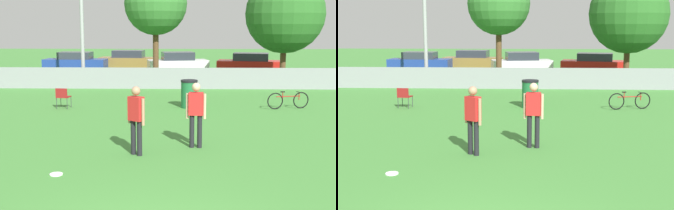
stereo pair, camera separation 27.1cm
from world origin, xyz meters
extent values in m
cube|color=gray|center=(0.00, 18.00, 0.55)|extent=(19.31, 0.03, 1.10)
cylinder|color=brown|center=(-0.93, 20.00, 1.57)|extent=(0.32, 0.32, 3.13)
sphere|color=#33702D|center=(-0.93, 20.00, 4.42)|extent=(3.44, 3.44, 3.44)
cylinder|color=brown|center=(6.13, 20.19, 1.12)|extent=(0.32, 0.32, 2.25)
sphere|color=#286023|center=(6.13, 20.19, 3.87)|extent=(4.31, 4.31, 4.31)
cylinder|color=black|center=(-0.73, 5.54, 0.44)|extent=(0.13, 0.13, 0.89)
cylinder|color=black|center=(-0.56, 5.41, 0.44)|extent=(0.13, 0.13, 0.89)
cube|color=red|center=(-0.64, 5.48, 1.19)|extent=(0.43, 0.40, 0.61)
sphere|color=tan|center=(-0.64, 5.48, 1.64)|extent=(0.23, 0.23, 0.23)
cylinder|color=tan|center=(-0.83, 5.61, 1.13)|extent=(0.08, 0.08, 0.67)
cylinder|color=tan|center=(-0.46, 5.34, 1.13)|extent=(0.08, 0.08, 0.67)
cylinder|color=black|center=(0.77, 6.26, 0.44)|extent=(0.13, 0.13, 0.89)
cylinder|color=black|center=(0.98, 6.23, 0.44)|extent=(0.13, 0.13, 0.89)
cube|color=red|center=(0.87, 6.25, 1.19)|extent=(0.40, 0.26, 0.61)
sphere|color=#D8AD8C|center=(0.87, 6.25, 1.64)|extent=(0.23, 0.23, 0.23)
cylinder|color=#D8AD8C|center=(0.65, 6.27, 1.13)|extent=(0.08, 0.08, 0.67)
cylinder|color=#D8AD8C|center=(1.10, 6.22, 1.13)|extent=(0.08, 0.08, 0.67)
cylinder|color=white|center=(-2.26, 3.83, 0.01)|extent=(0.29, 0.29, 0.03)
torus|color=white|center=(-2.26, 3.83, 0.01)|extent=(0.29, 0.29, 0.03)
cylinder|color=#333338|center=(-3.92, 12.38, 0.22)|extent=(0.02, 0.02, 0.43)
cylinder|color=#333338|center=(-4.35, 12.44, 0.22)|extent=(0.02, 0.02, 0.43)
cylinder|color=#333338|center=(-3.98, 11.96, 0.22)|extent=(0.02, 0.02, 0.43)
cylinder|color=#333338|center=(-4.40, 12.01, 0.22)|extent=(0.02, 0.02, 0.43)
cube|color=maroon|center=(-4.16, 12.20, 0.45)|extent=(0.54, 0.54, 0.03)
cube|color=maroon|center=(-4.19, 11.97, 0.64)|extent=(0.48, 0.09, 0.35)
torus|color=black|center=(4.15, 12.15, 0.33)|extent=(0.65, 0.19, 0.65)
torus|color=black|center=(5.21, 12.39, 0.33)|extent=(0.65, 0.19, 0.65)
cylinder|color=#A51E19|center=(4.68, 12.27, 0.49)|extent=(0.98, 0.26, 0.04)
cylinder|color=#A51E19|center=(4.45, 12.22, 0.49)|extent=(0.03, 0.03, 0.33)
cylinder|color=#A51E19|center=(5.13, 12.37, 0.49)|extent=(0.03, 0.03, 0.30)
cube|color=black|center=(4.45, 12.22, 0.68)|extent=(0.17, 0.09, 0.04)
cylinder|color=black|center=(5.13, 12.37, 0.65)|extent=(0.12, 0.43, 0.03)
cylinder|color=#1E6638|center=(0.80, 12.43, 0.51)|extent=(0.64, 0.64, 1.03)
cylinder|color=black|center=(0.80, 12.43, 1.07)|extent=(0.67, 0.67, 0.08)
cylinder|color=black|center=(-5.72, 28.21, 0.31)|extent=(0.62, 0.21, 0.61)
cylinder|color=black|center=(-5.80, 26.78, 0.31)|extent=(0.62, 0.21, 0.61)
cylinder|color=black|center=(-8.47, 28.37, 0.31)|extent=(0.62, 0.21, 0.61)
cylinder|color=black|center=(-8.55, 26.94, 0.31)|extent=(0.62, 0.21, 0.61)
cube|color=navy|center=(-7.14, 27.57, 0.52)|extent=(4.53, 1.91, 0.67)
cube|color=#2D333D|center=(-7.14, 27.57, 1.11)|extent=(2.39, 1.59, 0.50)
cylinder|color=black|center=(-2.03, 29.51, 0.32)|extent=(0.65, 0.24, 0.63)
cylinder|color=black|center=(-2.18, 28.07, 0.32)|extent=(0.65, 0.24, 0.63)
cylinder|color=black|center=(-4.70, 29.78, 0.32)|extent=(0.65, 0.24, 0.63)
cylinder|color=black|center=(-4.85, 28.35, 0.32)|extent=(0.65, 0.24, 0.63)
cube|color=olive|center=(-3.44, 28.93, 0.54)|extent=(4.48, 2.09, 0.70)
cube|color=#2D333D|center=(-3.44, 28.93, 1.15)|extent=(2.39, 1.68, 0.52)
cylinder|color=black|center=(1.34, 27.11, 0.31)|extent=(0.65, 0.29, 0.63)
cylinder|color=black|center=(1.62, 25.62, 0.31)|extent=(0.65, 0.29, 0.63)
cylinder|color=black|center=(-1.13, 26.65, 0.31)|extent=(0.65, 0.29, 0.63)
cylinder|color=black|center=(-0.85, 25.16, 0.31)|extent=(0.65, 0.29, 0.63)
cube|color=white|center=(0.25, 26.13, 0.55)|extent=(4.30, 2.45, 0.72)
cube|color=#2D333D|center=(0.25, 26.13, 1.18)|extent=(2.35, 1.89, 0.54)
cylinder|color=black|center=(6.70, 26.38, 0.34)|extent=(0.70, 0.31, 0.68)
cylinder|color=black|center=(6.40, 24.83, 0.34)|extent=(0.70, 0.31, 0.68)
cylinder|color=black|center=(3.99, 26.90, 0.34)|extent=(0.70, 0.31, 0.68)
cylinder|color=black|center=(3.69, 25.35, 0.34)|extent=(0.70, 0.31, 0.68)
cube|color=red|center=(5.19, 25.86, 0.56)|extent=(4.71, 2.61, 0.68)
cube|color=#2D333D|center=(5.19, 25.86, 1.15)|extent=(2.57, 1.99, 0.51)
camera|label=1|loc=(0.47, -5.95, 3.23)|focal=50.00mm
camera|label=2|loc=(0.75, -5.94, 3.23)|focal=50.00mm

